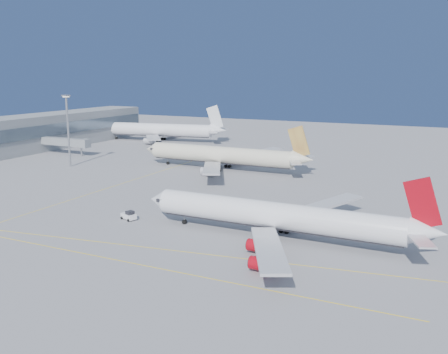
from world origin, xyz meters
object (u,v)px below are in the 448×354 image
airliner_etihad (224,155)px  light_mast (68,125)px  airliner_virgin (280,217)px  pushback_tug (129,216)px  airliner_third (160,130)px

airliner_etihad → light_mast: size_ratio=2.50×
airliner_virgin → airliner_etihad: airliner_etihad is taller
airliner_etihad → pushback_tug: airliner_etihad is taller
airliner_etihad → airliner_third: bearing=138.6°
airliner_etihad → airliner_third: airliner_third is taller
airliner_third → light_mast: bearing=-93.5°
airliner_third → light_mast: (7.88, -71.16, 9.47)m
airliner_etihad → pushback_tug: size_ratio=15.02×
airliner_virgin → light_mast: 103.93m
airliner_virgin → airliner_etihad: bearing=125.1°
airliner_etihad → light_mast: (-52.21, -18.33, 9.89)m
airliner_third → light_mast: 72.21m
airliner_virgin → airliner_third: (-102.13, 113.72, 0.85)m
airliner_etihad → airliner_third: 80.01m
pushback_tug → airliner_virgin: bearing=23.9°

